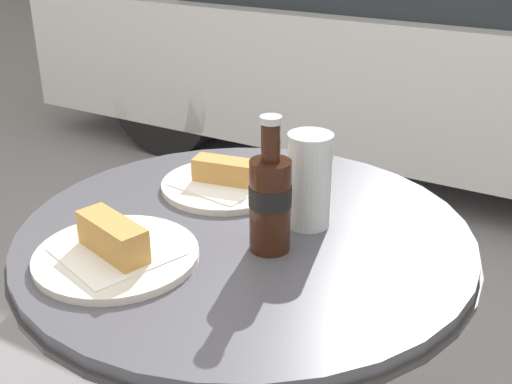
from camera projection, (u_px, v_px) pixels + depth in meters
name	position (u px, v px, depth m)	size (l,w,h in m)	color
bistro_table	(245.00, 321.00, 1.11)	(0.74, 0.74, 0.77)	#333333
cola_bottle_left	(270.00, 199.00, 0.94)	(0.06, 0.06, 0.21)	#33190F
drinking_glass	(309.00, 184.00, 1.02)	(0.07, 0.07, 0.16)	#C68923
lunch_plate_near	(115.00, 250.00, 0.94)	(0.24, 0.24, 0.07)	silver
lunch_plate_far	(225.00, 181.00, 1.17)	(0.23, 0.23, 0.06)	silver
parked_car	(465.00, 37.00, 3.27)	(4.32, 1.85, 1.26)	silver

